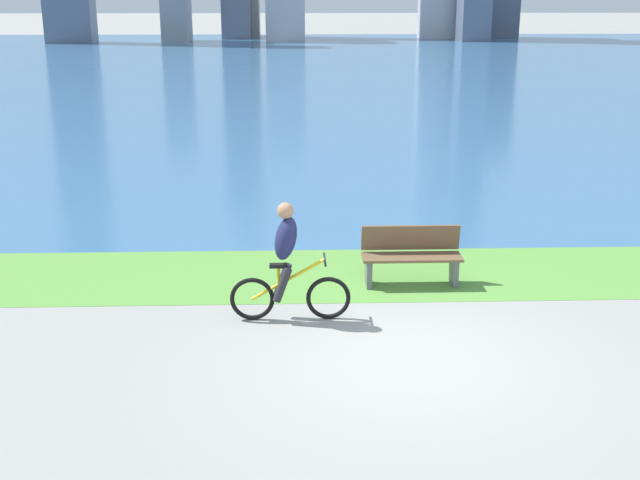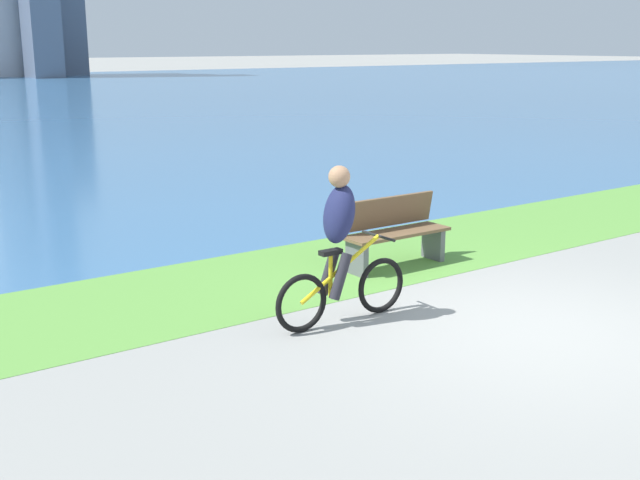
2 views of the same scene
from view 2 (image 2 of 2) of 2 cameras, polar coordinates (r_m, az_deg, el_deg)
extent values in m
plane|color=gray|center=(8.39, 14.75, -6.20)|extent=(300.00, 300.00, 0.00)
cube|color=#59933D|center=(10.50, 1.82, -1.64)|extent=(120.00, 2.48, 0.01)
torus|color=black|center=(8.54, 4.39, -3.27)|extent=(0.61, 0.06, 0.61)
torus|color=black|center=(7.94, -1.35, -4.56)|extent=(0.61, 0.06, 0.61)
cylinder|color=gold|center=(8.13, 1.50, -2.07)|extent=(1.00, 0.04, 0.59)
cylinder|color=gold|center=(8.07, 0.76, -2.56)|extent=(0.04, 0.04, 0.45)
cube|color=black|center=(8.01, 0.77, -0.87)|extent=(0.24, 0.10, 0.05)
cylinder|color=black|center=(8.36, 4.20, 0.29)|extent=(0.03, 0.52, 0.03)
ellipsoid|color=#1E234C|center=(7.98, 1.38, 1.88)|extent=(0.40, 0.36, 0.65)
sphere|color=#A57A59|center=(7.91, 1.39, 4.57)|extent=(0.22, 0.22, 0.22)
cylinder|color=#26262D|center=(8.18, 0.64, -2.30)|extent=(0.27, 0.11, 0.49)
cylinder|color=#26262D|center=(8.02, 1.49, -2.62)|extent=(0.27, 0.11, 0.49)
cube|color=brown|center=(10.25, 5.53, 0.50)|extent=(1.50, 0.45, 0.04)
cube|color=brown|center=(10.34, 4.85, 2.05)|extent=(1.50, 0.11, 0.40)
cube|color=#595960|center=(10.73, 8.12, -0.20)|extent=(0.08, 0.37, 0.45)
cube|color=#595960|center=(9.90, 2.66, -1.28)|extent=(0.08, 0.37, 0.45)
cube|color=slate|center=(76.38, -18.44, 15.46)|extent=(4.44, 2.67, 11.49)
camera|label=1|loc=(6.41, 97.31, 11.97)|focal=45.37mm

